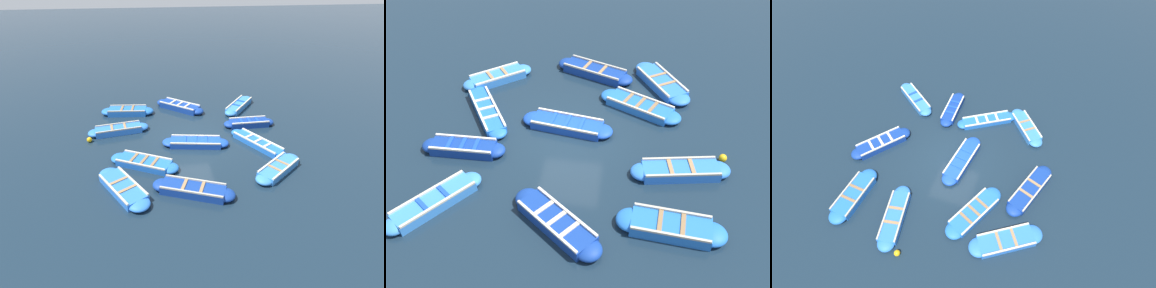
# 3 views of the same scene
# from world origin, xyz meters

# --- Properties ---
(ground_plane) EXTENTS (120.00, 120.00, 0.00)m
(ground_plane) POSITION_xyz_m (0.00, 0.00, 0.00)
(ground_plane) COLOR #162838
(boat_centre) EXTENTS (2.57, 2.97, 0.41)m
(boat_centre) POSITION_xyz_m (-3.34, -3.67, 0.17)
(boat_centre) COLOR #3884E0
(boat_centre) RESTS_ON ground
(boat_broadside) EXTENTS (3.49, 2.68, 0.40)m
(boat_broadside) POSITION_xyz_m (-3.85, 3.47, 0.17)
(boat_broadside) COLOR blue
(boat_broadside) RESTS_ON ground
(boat_mid_row) EXTENTS (2.37, 3.57, 0.38)m
(boat_mid_row) POSITION_xyz_m (-2.04, 2.59, 0.16)
(boat_mid_row) COLOR blue
(boat_mid_row) RESTS_ON ground
(boat_outer_left) EXTENTS (1.42, 3.67, 0.38)m
(boat_outer_left) POSITION_xyz_m (-0.46, -0.14, 0.16)
(boat_outer_left) COLOR #1947B7
(boat_outer_left) RESTS_ON ground
(boat_stern_in) EXTENTS (3.19, 2.72, 0.42)m
(boat_stern_in) POSITION_xyz_m (3.99, -3.75, 0.18)
(boat_stern_in) COLOR #3884E0
(boat_stern_in) RESTS_ON ground
(boat_outer_right) EXTENTS (3.50, 2.51, 0.36)m
(boat_outer_right) POSITION_xyz_m (-0.92, -3.46, 0.15)
(boat_outer_right) COLOR blue
(boat_outer_right) RESTS_ON ground
(boat_alongside) EXTENTS (2.09, 3.67, 0.44)m
(boat_alongside) POSITION_xyz_m (-4.37, 0.51, 0.19)
(boat_alongside) COLOR navy
(boat_alongside) RESTS_ON ground
(boat_end_of_row) EXTENTS (0.83, 3.08, 0.43)m
(boat_end_of_row) POSITION_xyz_m (1.37, -3.66, 0.18)
(boat_end_of_row) COLOR navy
(boat_end_of_row) RESTS_ON ground
(boat_tucked) EXTENTS (2.87, 3.31, 0.45)m
(boat_tucked) POSITION_xyz_m (4.31, 0.26, 0.20)
(boat_tucked) COLOR navy
(boat_tucked) RESTS_ON ground
(boat_drifting) EXTENTS (1.40, 3.53, 0.42)m
(boat_drifting) POSITION_xyz_m (1.52, 4.08, 0.18)
(boat_drifting) COLOR blue
(boat_drifting) RESTS_ON ground
(boat_far_corner) EXTENTS (1.24, 3.43, 0.45)m
(boat_far_corner) POSITION_xyz_m (4.01, 3.69, 0.19)
(boat_far_corner) COLOR blue
(boat_far_corner) RESTS_ON ground
(buoy_orange_near) EXTENTS (0.28, 0.28, 0.28)m
(buoy_orange_near) POSITION_xyz_m (0.64, 5.59, 0.14)
(buoy_orange_near) COLOR #EAB214
(buoy_orange_near) RESTS_ON ground
(buoy_yellow_far) EXTENTS (0.34, 0.34, 0.34)m
(buoy_yellow_far) POSITION_xyz_m (4.04, 4.88, 0.17)
(buoy_yellow_far) COLOR silver
(buoy_yellow_far) RESTS_ON ground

